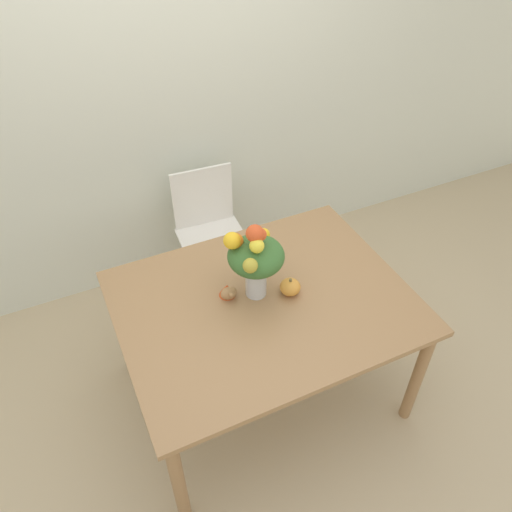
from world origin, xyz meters
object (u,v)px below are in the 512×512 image
Objects in this scene: flower_vase at (255,258)px; pumpkin at (290,287)px; dining_chair_near_window at (211,233)px; turkey_figurine at (228,291)px.

flower_vase is 4.23× the size of pumpkin.
pumpkin is at bearing -82.51° from dining_chair_near_window.
turkey_figurine is 0.92m from dining_chair_near_window.
dining_chair_near_window reaches higher than turkey_figurine.
pumpkin is 1.00m from dining_chair_near_window.
pumpkin is at bearing -24.20° from flower_vase.
dining_chair_near_window is (0.09, 0.88, -0.52)m from flower_vase.
pumpkin is 0.92× the size of turkey_figurine.
dining_chair_near_window reaches higher than pumpkin.
flower_vase reaches higher than pumpkin.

